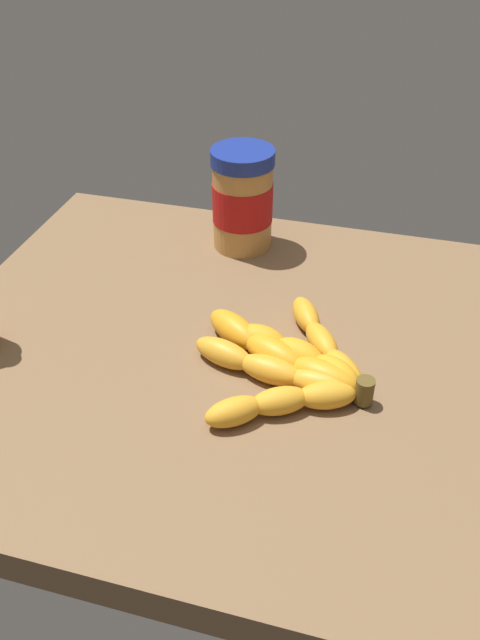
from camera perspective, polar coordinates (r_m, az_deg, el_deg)
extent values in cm
cube|color=brown|center=(77.53, 2.57, -4.00)|extent=(81.62, 63.72, 4.28)
ellipsoid|color=orange|center=(72.43, 9.09, -4.33)|extent=(6.40, 6.92, 2.84)
ellipsoid|color=orange|center=(75.88, 7.19, -1.87)|extent=(6.03, 7.09, 2.84)
ellipsoid|color=orange|center=(79.71, 5.82, 0.45)|extent=(5.60, 7.19, 2.84)
ellipsoid|color=orange|center=(71.46, 8.38, -4.67)|extent=(7.05, 6.09, 3.34)
ellipsoid|color=orange|center=(73.43, 5.18, -3.00)|extent=(6.98, 5.25, 3.34)
ellipsoid|color=orange|center=(75.02, 1.76, -1.82)|extent=(6.63, 4.19, 3.34)
ellipsoid|color=orange|center=(70.89, 7.37, -4.92)|extent=(8.65, 5.44, 3.42)
ellipsoid|color=orange|center=(73.20, 3.02, -3.00)|extent=(8.72, 6.48, 3.42)
ellipsoid|color=orange|center=(76.59, -0.51, -0.81)|extent=(8.56, 7.35, 3.42)
ellipsoid|color=gold|center=(70.27, 7.28, -5.59)|extent=(7.59, 3.41, 3.02)
ellipsoid|color=gold|center=(71.41, 2.69, -4.42)|extent=(7.86, 4.29, 3.02)
ellipsoid|color=gold|center=(73.53, -1.44, -2.93)|extent=(8.01, 5.11, 3.02)
ellipsoid|color=gold|center=(69.04, 7.64, -6.59)|extent=(6.95, 5.01, 3.00)
ellipsoid|color=gold|center=(67.97, 3.53, -7.13)|extent=(6.96, 5.67, 3.00)
ellipsoid|color=gold|center=(66.75, -0.54, -8.07)|extent=(6.82, 6.21, 3.00)
cylinder|color=brown|center=(69.73, 10.91, -6.15)|extent=(2.00, 2.00, 3.00)
cylinder|color=#BF8442|center=(93.04, 0.22, 10.02)|extent=(8.40, 8.40, 12.59)
cylinder|color=#B71414|center=(92.75, 0.22, 10.36)|extent=(8.56, 8.56, 5.66)
cylinder|color=navy|center=(89.91, 0.23, 14.16)|extent=(8.81, 8.81, 2.05)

